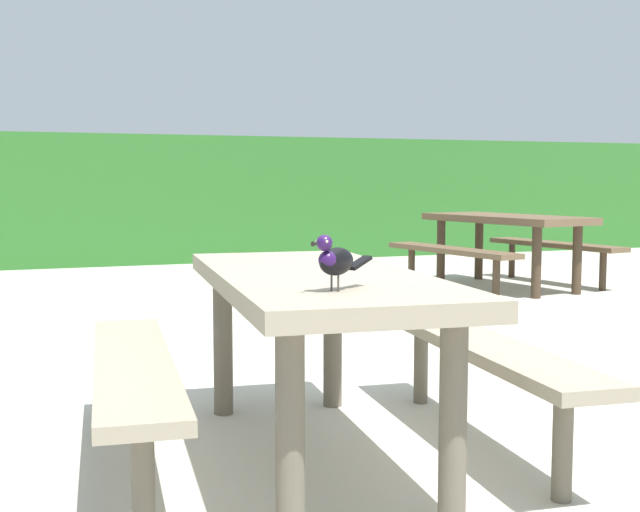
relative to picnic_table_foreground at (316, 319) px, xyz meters
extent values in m
plane|color=beige|center=(0.40, -0.08, -0.56)|extent=(60.00, 60.00, 0.00)
cube|color=#2D6B28|center=(0.40, 8.45, 0.28)|extent=(28.00, 1.63, 1.68)
cube|color=gray|center=(0.00, 0.00, 0.15)|extent=(0.93, 1.86, 0.07)
cylinder|color=#635B4C|center=(-0.33, -0.67, -0.22)|extent=(0.09, 0.09, 0.67)
cylinder|color=#635B4C|center=(0.20, -0.72, -0.22)|extent=(0.09, 0.09, 0.67)
cylinder|color=#635B4C|center=(-0.20, 0.72, -0.22)|extent=(0.09, 0.09, 0.67)
cylinder|color=#635B4C|center=(0.33, 0.67, -0.22)|extent=(0.09, 0.09, 0.67)
cube|color=gray|center=(-0.70, 0.07, -0.14)|extent=(0.44, 1.73, 0.05)
cylinder|color=#635B4C|center=(-0.76, -0.57, -0.36)|extent=(0.07, 0.07, 0.39)
cylinder|color=#635B4C|center=(-0.64, 0.71, -0.36)|extent=(0.07, 0.07, 0.39)
cube|color=gray|center=(0.70, -0.07, -0.14)|extent=(0.44, 1.73, 0.05)
cylinder|color=#635B4C|center=(0.64, -0.71, -0.36)|extent=(0.07, 0.07, 0.39)
cylinder|color=#635B4C|center=(0.76, 0.57, -0.36)|extent=(0.07, 0.07, 0.39)
ellipsoid|color=black|center=(-0.13, -0.55, 0.28)|extent=(0.17, 0.13, 0.09)
ellipsoid|color=#2D144C|center=(-0.17, -0.57, 0.29)|extent=(0.09, 0.08, 0.06)
sphere|color=#2D144C|center=(-0.18, -0.58, 0.34)|extent=(0.05, 0.05, 0.05)
sphere|color=#EAE08C|center=(-0.19, -0.60, 0.35)|extent=(0.01, 0.01, 0.01)
sphere|color=#EAE08C|center=(-0.20, -0.56, 0.35)|extent=(0.01, 0.01, 0.01)
cone|color=black|center=(-0.22, -0.60, 0.34)|extent=(0.03, 0.03, 0.02)
cube|color=black|center=(-0.03, -0.49, 0.27)|extent=(0.10, 0.08, 0.04)
cylinder|color=#47423D|center=(-0.13, -0.56, 0.21)|extent=(0.01, 0.01, 0.05)
cylinder|color=#47423D|center=(-0.15, -0.54, 0.21)|extent=(0.01, 0.01, 0.05)
cube|color=brown|center=(3.57, 4.14, 0.15)|extent=(1.05, 1.90, 0.07)
cylinder|color=#423324|center=(3.42, 3.40, -0.22)|extent=(0.09, 0.09, 0.67)
cylinder|color=#423324|center=(3.95, 3.49, -0.22)|extent=(0.09, 0.09, 0.67)
cylinder|color=#423324|center=(3.19, 4.79, -0.22)|extent=(0.09, 0.09, 0.67)
cylinder|color=#423324|center=(3.71, 4.88, -0.22)|extent=(0.09, 0.09, 0.67)
cube|color=brown|center=(2.88, 4.02, -0.14)|extent=(0.57, 1.73, 0.05)
cylinder|color=#423324|center=(2.99, 3.39, -0.36)|extent=(0.07, 0.07, 0.39)
cylinder|color=#423324|center=(2.77, 4.65, -0.36)|extent=(0.07, 0.07, 0.39)
cube|color=brown|center=(4.26, 4.26, -0.14)|extent=(0.57, 1.73, 0.05)
cylinder|color=#423324|center=(4.37, 3.62, -0.36)|extent=(0.07, 0.07, 0.39)
cylinder|color=#423324|center=(4.15, 4.89, -0.36)|extent=(0.07, 0.07, 0.39)
camera|label=1|loc=(-1.09, -2.97, 0.54)|focal=46.05mm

